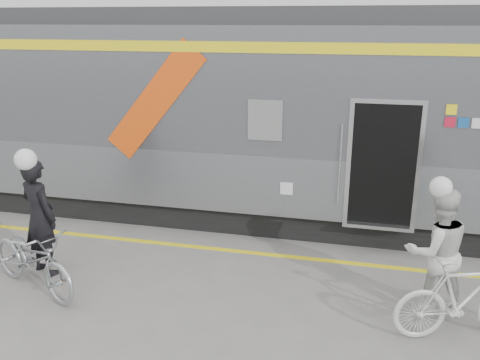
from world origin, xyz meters
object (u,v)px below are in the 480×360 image
(woman, at_px, (436,252))
(bicycle_right, at_px, (464,299))
(bicycle_left, at_px, (33,258))
(man, at_px, (40,217))

(woman, bearing_deg, bicycle_right, 100.03)
(woman, distance_m, bicycle_right, 0.72)
(bicycle_left, distance_m, bicycle_right, 6.00)
(man, height_order, bicycle_left, man)
(man, distance_m, bicycle_right, 6.21)
(man, bearing_deg, woman, -153.93)
(man, xyz_separation_m, bicycle_left, (0.20, -0.55, -0.42))
(man, relative_size, woman, 1.05)
(bicycle_left, relative_size, woman, 1.10)
(man, xyz_separation_m, woman, (5.89, 0.24, -0.04))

